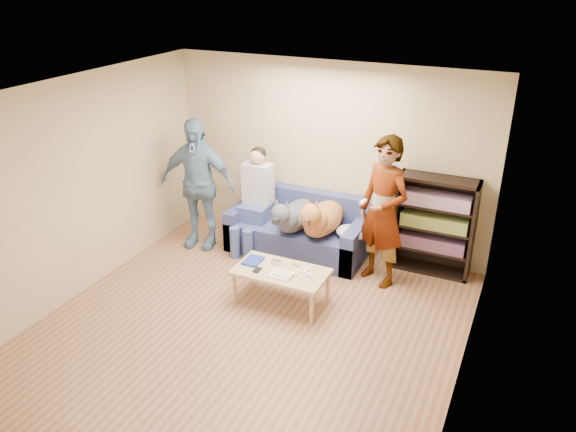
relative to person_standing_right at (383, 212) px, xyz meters
The scene contains 27 objects.
ground 2.26m from the person_standing_right, 119.54° to the right, with size 5.00×5.00×0.00m, color brown.
ceiling 2.63m from the person_standing_right, 119.54° to the right, with size 5.00×5.00×0.00m, color white.
wall_back 1.29m from the person_standing_right, 144.54° to the left, with size 4.50×4.50×0.00m, color tan.
wall_front 4.41m from the person_standing_right, 103.27° to the right, with size 4.50×4.50×0.00m, color tan.
wall_left 3.73m from the person_standing_right, 151.35° to the right, with size 5.00×5.00×0.00m, color tan.
wall_right 2.20m from the person_standing_right, 55.14° to the right, with size 5.00×5.00×0.00m, color tan.
blanket 0.66m from the person_standing_right, 155.50° to the left, with size 0.43×0.37×0.15m, color #B9B9BE.
person_standing_right is the anchor object (origin of this frame).
person_standing_left 2.62m from the person_standing_right, behind, with size 1.09×0.45×1.86m, color #7092B3.
held_controller 0.33m from the person_standing_right, 135.00° to the right, with size 0.04×0.13×0.03m, color white.
notebook_blue 1.69m from the person_standing_right, 145.39° to the right, with size 0.20×0.26×0.03m, color #1B3097.
papers 1.47m from the person_standing_right, 129.40° to the right, with size 0.26×0.20×0.01m, color white.
magazine 1.44m from the person_standing_right, 128.96° to the right, with size 0.22×0.17×0.01m, color beige.
camera_silver 1.44m from the person_standing_right, 141.05° to the right, with size 0.11×0.06×0.05m, color silver.
controller_a 1.20m from the person_standing_right, 126.70° to the right, with size 0.04×0.13×0.03m, color white.
controller_b 1.22m from the person_standing_right, 120.86° to the right, with size 0.09×0.06×0.03m, color white.
headphone_cup_a 1.33m from the person_standing_right, 126.35° to the right, with size 0.07×0.07×0.02m, color silver.
headphone_cup_b 1.27m from the person_standing_right, 128.69° to the right, with size 0.07×0.07×0.02m, color silver.
pen_orange 1.56m from the person_standing_right, 130.03° to the right, with size 0.01×0.01×0.14m, color orange.
pen_black 1.24m from the person_standing_right, 135.73° to the right, with size 0.01×0.01×0.14m, color black.
wallet 1.68m from the person_standing_right, 137.29° to the right, with size 0.07×0.12×0.01m, color black.
sofa 1.46m from the person_standing_right, 165.95° to the left, with size 1.90×0.85×0.82m.
person_seated 1.89m from the person_standing_right, behind, with size 0.40×0.73×1.47m.
dog_gray 1.28m from the person_standing_right, behind, with size 0.41×1.25×0.60m.
dog_tan 0.91m from the person_standing_right, behind, with size 0.44×1.18×0.64m.
coffee_table 1.46m from the person_standing_right, 133.79° to the right, with size 1.10×0.60×0.42m.
bookshelf 0.82m from the person_standing_right, 45.44° to the left, with size 1.00×0.34×1.30m.
Camera 1 is at (2.57, -4.36, 3.74)m, focal length 35.00 mm.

